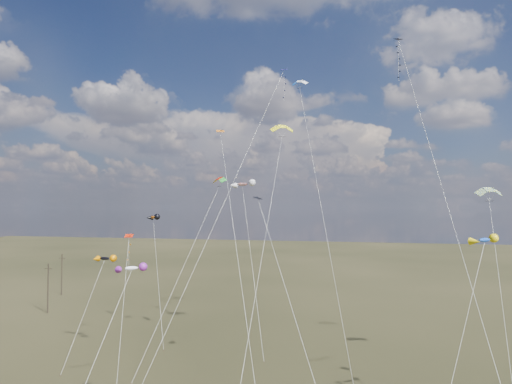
% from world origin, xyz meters
% --- Properties ---
extents(utility_pole_near, '(1.40, 0.20, 8.00)m').
position_xyz_m(utility_pole_near, '(-38.00, 30.00, 4.09)').
color(utility_pole_near, black).
rests_on(utility_pole_near, ground).
extents(utility_pole_far, '(1.40, 0.20, 8.00)m').
position_xyz_m(utility_pole_far, '(-46.00, 44.00, 4.09)').
color(utility_pole_far, black).
rests_on(utility_pole_far, ground).
extents(diamond_black_high, '(6.19, 30.90, 38.89)m').
position_xyz_m(diamond_black_high, '(17.23, 23.61, 33.35)').
color(diamond_black_high, black).
rests_on(diamond_black_high, ground).
extents(diamond_navy_tall, '(9.67, 21.56, 34.59)m').
position_xyz_m(diamond_navy_tall, '(1.95, 19.23, 29.61)').
color(diamond_navy_tall, '#121454').
rests_on(diamond_navy_tall, ground).
extents(diamond_black_mid, '(9.11, 12.37, 18.27)m').
position_xyz_m(diamond_black_mid, '(4.58, 7.21, 12.70)').
color(diamond_black_mid, black).
rests_on(diamond_black_mid, ground).
extents(diamond_red_low, '(5.36, 11.03, 14.13)m').
position_xyz_m(diamond_red_low, '(-13.38, 12.20, 11.46)').
color(diamond_red_low, red).
rests_on(diamond_red_low, ground).
extents(diamond_orange_center, '(8.39, 13.14, 26.59)m').
position_xyz_m(diamond_orange_center, '(-2.28, 14.23, 19.43)').
color(diamond_orange_center, '#C06214').
rests_on(diamond_orange_center, ground).
extents(parafoil_yellow, '(3.15, 24.55, 27.94)m').
position_xyz_m(parafoil_yellow, '(2.56, 21.08, 27.13)').
color(parafoil_yellow, yellow).
rests_on(parafoil_yellow, ground).
extents(parafoil_blue_white, '(9.03, 18.66, 35.52)m').
position_xyz_m(parafoil_blue_white, '(3.69, 28.76, 34.65)').
color(parafoil_blue_white, '#0D4DB6').
rests_on(parafoil_blue_white, ground).
extents(parafoil_striped, '(2.90, 13.59, 19.68)m').
position_xyz_m(parafoil_striped, '(25.14, 17.48, 18.96)').
color(parafoil_striped, yellow).
rests_on(parafoil_striped, ground).
extents(parafoil_tricolor, '(5.49, 15.17, 21.40)m').
position_xyz_m(parafoil_tricolor, '(-5.34, 20.10, 20.73)').
color(parafoil_tricolor, '#E1A309').
rests_on(parafoil_tricolor, ground).
extents(novelty_black_orange, '(2.74, 9.21, 11.44)m').
position_xyz_m(novelty_black_orange, '(-18.26, 15.09, 10.96)').
color(novelty_black_orange, black).
rests_on(novelty_black_orange, ground).
extents(novelty_orange_black, '(7.15, 9.64, 16.28)m').
position_xyz_m(novelty_orange_black, '(-16.84, 25.04, 15.73)').
color(novelty_orange_black, '#C5590E').
rests_on(novelty_orange_black, ground).
extents(novelty_white_purple, '(2.30, 9.15, 12.73)m').
position_xyz_m(novelty_white_purple, '(-5.25, -1.65, 12.27)').
color(novelty_white_purple, white).
rests_on(novelty_white_purple, ground).
extents(novelty_redwhite_stripe, '(7.18, 10.83, 20.88)m').
position_xyz_m(novelty_redwhite_stripe, '(-3.59, 24.80, 20.25)').
color(novelty_redwhite_stripe, red).
rests_on(novelty_redwhite_stripe, ground).
extents(novelty_blue_yellow, '(6.19, 7.96, 15.04)m').
position_xyz_m(novelty_blue_yellow, '(21.74, 4.71, 14.53)').
color(novelty_blue_yellow, '#1444B5').
rests_on(novelty_blue_yellow, ground).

